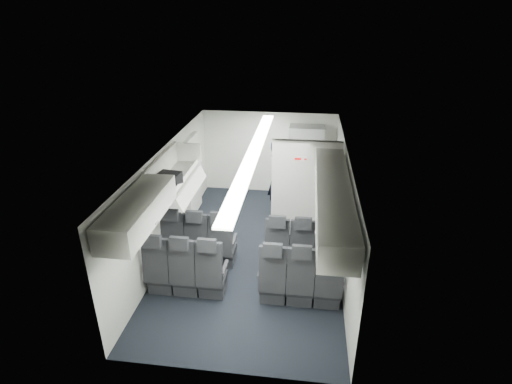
% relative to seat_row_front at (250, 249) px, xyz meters
% --- Properties ---
extents(cabin_shell, '(3.41, 6.01, 2.16)m').
position_rel_seat_row_front_xyz_m(cabin_shell, '(0.00, 0.53, 0.72)').
color(cabin_shell, black).
rests_on(cabin_shell, ground).
extents(seat_row_front, '(3.33, 0.56, 1.24)m').
position_rel_seat_row_front_xyz_m(seat_row_front, '(0.00, 0.00, 0.00)').
color(seat_row_front, black).
rests_on(seat_row_front, cabin_shell).
extents(seat_row_mid, '(3.33, 0.56, 1.24)m').
position_rel_seat_row_front_xyz_m(seat_row_mid, '(0.00, -0.90, 0.00)').
color(seat_row_mid, black).
rests_on(seat_row_mid, cabin_shell).
extents(overhead_bin_left_rear, '(0.53, 1.80, 0.40)m').
position_rel_seat_row_front_xyz_m(overhead_bin_left_rear, '(-1.40, -1.47, 1.46)').
color(overhead_bin_left_rear, white).
rests_on(overhead_bin_left_rear, cabin_shell).
extents(overhead_bin_left_front_open, '(0.64, 1.70, 0.72)m').
position_rel_seat_row_front_xyz_m(overhead_bin_left_front_open, '(-1.44, 0.28, 1.33)').
color(overhead_bin_left_front_open, '#9E9E93').
rests_on(overhead_bin_left_front_open, cabin_shell).
extents(overhead_bin_right_rear, '(0.53, 1.80, 0.40)m').
position_rel_seat_row_front_xyz_m(overhead_bin_right_rear, '(1.40, -1.47, 1.46)').
color(overhead_bin_right_rear, white).
rests_on(overhead_bin_right_rear, cabin_shell).
extents(overhead_bin_right_front, '(0.53, 1.70, 0.40)m').
position_rel_seat_row_front_xyz_m(overhead_bin_right_front, '(1.40, 0.28, 1.46)').
color(overhead_bin_right_front, white).
rests_on(overhead_bin_right_front, cabin_shell).
extents(bulkhead_partition, '(1.40, 0.15, 2.13)m').
position_rel_seat_row_front_xyz_m(bulkhead_partition, '(0.98, 1.33, 0.67)').
color(bulkhead_partition, silver).
rests_on(bulkhead_partition, cabin_shell).
extents(galley_unit, '(0.85, 0.52, 1.90)m').
position_rel_seat_row_front_xyz_m(galley_unit, '(0.95, 3.25, 0.55)').
color(galley_unit, '#939399').
rests_on(galley_unit, cabin_shell).
extents(boarding_door, '(0.12, 1.27, 1.86)m').
position_rel_seat_row_front_xyz_m(boarding_door, '(-1.64, 2.09, 0.55)').
color(boarding_door, silver).
rests_on(boarding_door, cabin_shell).
extents(flight_attendant, '(0.67, 0.79, 1.85)m').
position_rel_seat_row_front_xyz_m(flight_attendant, '(0.35, 2.21, 0.52)').
color(flight_attendant, black).
rests_on(flight_attendant, ground).
extents(carry_on_bag, '(0.41, 0.32, 0.23)m').
position_rel_seat_row_front_xyz_m(carry_on_bag, '(-1.39, -0.08, 1.39)').
color(carry_on_bag, black).
rests_on(carry_on_bag, overhead_bin_left_front_open).
extents(papers, '(0.17, 0.12, 0.13)m').
position_rel_seat_row_front_xyz_m(papers, '(0.54, 2.16, 0.67)').
color(papers, white).
rests_on(papers, flight_attendant).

